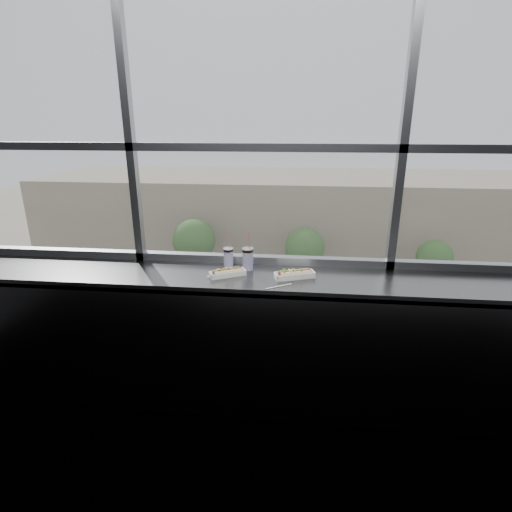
# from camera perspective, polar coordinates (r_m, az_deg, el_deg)

# --- Properties ---
(wall_back_lower) EXTENTS (6.00, 0.00, 6.00)m
(wall_back_lower) POSITION_cam_1_polar(r_m,az_deg,el_deg) (3.44, 0.75, -9.64)
(wall_back_lower) COLOR black
(wall_back_lower) RESTS_ON ground
(window_glass) EXTENTS (6.00, 0.00, 6.00)m
(window_glass) POSITION_cam_1_polar(r_m,az_deg,el_deg) (3.05, 0.94, 20.92)
(window_glass) COLOR silver
(window_glass) RESTS_ON ground
(window_mullions) EXTENTS (6.00, 0.08, 2.40)m
(window_mullions) POSITION_cam_1_polar(r_m,az_deg,el_deg) (3.03, 0.90, 20.93)
(window_mullions) COLOR gray
(window_mullions) RESTS_ON ground
(counter) EXTENTS (6.00, 0.55, 0.06)m
(counter) POSITION_cam_1_polar(r_m,az_deg,el_deg) (2.97, 0.30, -3.30)
(counter) COLOR slate
(counter) RESTS_ON ground
(counter_fascia) EXTENTS (6.00, 0.04, 1.04)m
(counter_fascia) POSITION_cam_1_polar(r_m,az_deg,el_deg) (2.98, -0.22, -14.45)
(counter_fascia) COLOR slate
(counter_fascia) RESTS_ON ground
(hotdog_tray_left) EXTENTS (0.28, 0.20, 0.07)m
(hotdog_tray_left) POSITION_cam_1_polar(r_m,az_deg,el_deg) (2.94, -4.09, -2.37)
(hotdog_tray_left) COLOR white
(hotdog_tray_left) RESTS_ON counter
(hotdog_tray_right) EXTENTS (0.31, 0.19, 0.07)m
(hotdog_tray_right) POSITION_cam_1_polar(r_m,az_deg,el_deg) (2.91, 5.55, -2.58)
(hotdog_tray_right) COLOR white
(hotdog_tray_right) RESTS_ON counter
(soda_cup_left) EXTENTS (0.08, 0.08, 0.29)m
(soda_cup_left) POSITION_cam_1_polar(r_m,az_deg,el_deg) (3.11, -3.96, -0.06)
(soda_cup_left) COLOR white
(soda_cup_left) RESTS_ON counter
(soda_cup_right) EXTENTS (0.09, 0.09, 0.32)m
(soda_cup_right) POSITION_cam_1_polar(r_m,az_deg,el_deg) (3.04, -1.20, -0.24)
(soda_cup_right) COLOR white
(soda_cup_right) RESTS_ON counter
(loose_straw) EXTENTS (0.18, 0.11, 0.01)m
(loose_straw) POSITION_cam_1_polar(r_m,az_deg,el_deg) (2.76, 3.25, -4.35)
(loose_straw) COLOR white
(loose_straw) RESTS_ON counter
(wrapper) EXTENTS (0.08, 0.06, 0.02)m
(wrapper) POSITION_cam_1_polar(r_m,az_deg,el_deg) (2.93, -6.44, -2.89)
(wrapper) COLOR silver
(wrapper) RESTS_ON counter
(plaza_ground) EXTENTS (120.00, 120.00, 0.00)m
(plaza_ground) POSITION_cam_1_polar(r_m,az_deg,el_deg) (48.35, 5.51, 2.81)
(plaza_ground) COLOR gray
(plaza_ground) RESTS_ON ground
(street_asphalt) EXTENTS (80.00, 10.00, 0.06)m
(street_asphalt) POSITION_cam_1_polar(r_m,az_deg,el_deg) (26.51, 4.75, -11.10)
(street_asphalt) COLOR black
(street_asphalt) RESTS_ON plaza_ground
(far_sidewalk) EXTENTS (80.00, 6.00, 0.04)m
(far_sidewalk) POSITION_cam_1_polar(r_m,az_deg,el_deg) (33.69, 5.12, -4.35)
(far_sidewalk) COLOR gray
(far_sidewalk) RESTS_ON plaza_ground
(far_building) EXTENTS (50.00, 14.00, 8.00)m
(far_building) POSITION_cam_1_polar(r_m,az_deg,el_deg) (42.03, 5.57, 6.01)
(far_building) COLOR gray
(far_building) RESTS_ON plaza_ground
(car_far_b) EXTENTS (2.86, 6.75, 2.24)m
(car_far_b) POSITION_cam_1_polar(r_m,az_deg,el_deg) (29.56, 5.46, -5.33)
(car_far_b) COLOR maroon
(car_far_b) RESTS_ON street_asphalt
(car_far_a) EXTENTS (2.67, 6.16, 2.04)m
(car_far_a) POSITION_cam_1_polar(r_m,az_deg,el_deg) (30.80, -10.50, -4.76)
(car_far_a) COLOR black
(car_far_a) RESTS_ON street_asphalt
(car_near_a) EXTENTS (2.77, 6.23, 2.05)m
(car_near_a) POSITION_cam_1_polar(r_m,az_deg,el_deg) (26.28, -26.31, -10.81)
(car_near_a) COLOR gray
(car_near_a) RESTS_ON street_asphalt
(car_far_c) EXTENTS (2.86, 6.62, 2.19)m
(car_far_c) POSITION_cam_1_polar(r_m,az_deg,el_deg) (32.44, 29.96, -5.70)
(car_far_c) COLOR #B8B8AC
(car_far_c) RESTS_ON street_asphalt
(car_near_c) EXTENTS (3.12, 6.16, 1.97)m
(car_near_c) POSITION_cam_1_polar(r_m,az_deg,el_deg) (22.64, 0.19, -13.69)
(car_near_c) COLOR maroon
(car_near_c) RESTS_ON street_asphalt
(pedestrian_a) EXTENTS (0.98, 0.73, 2.20)m
(pedestrian_a) POSITION_cam_1_polar(r_m,az_deg,el_deg) (35.19, -6.85, -1.42)
(pedestrian_a) COLOR #66605B
(pedestrian_a) RESTS_ON far_sidewalk
(pedestrian_c) EXTENTS (0.87, 0.65, 1.95)m
(pedestrian_c) POSITION_cam_1_polar(r_m,az_deg,el_deg) (34.33, 12.69, -2.52)
(pedestrian_c) COLOR #66605B
(pedestrian_c) RESTS_ON far_sidewalk
(tree_left) EXTENTS (3.58, 3.58, 5.59)m
(tree_left) POSITION_cam_1_polar(r_m,az_deg,el_deg) (33.49, -8.84, 2.21)
(tree_left) COLOR #47382B
(tree_left) RESTS_ON far_sidewalk
(tree_center) EXTENTS (3.26, 3.26, 5.10)m
(tree_center) POSITION_cam_1_polar(r_m,az_deg,el_deg) (32.51, 6.97, 1.17)
(tree_center) COLOR #47382B
(tree_center) RESTS_ON far_sidewalk
(tree_right) EXTENTS (2.81, 2.81, 4.40)m
(tree_right) POSITION_cam_1_polar(r_m,az_deg,el_deg) (34.41, 24.15, -0.22)
(tree_right) COLOR #47382B
(tree_right) RESTS_ON far_sidewalk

